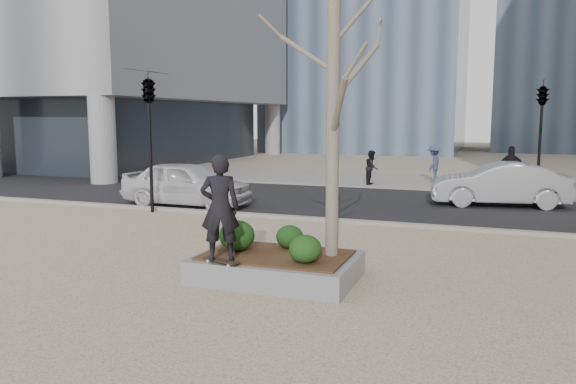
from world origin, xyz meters
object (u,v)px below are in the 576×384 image
(skateboard, at_px, (221,262))
(police_car, at_px, (187,184))
(skateboarder, at_px, (220,208))
(planter, at_px, (277,267))

(skateboard, xyz_separation_m, police_car, (-5.31, 7.91, 0.30))
(skateboarder, bearing_deg, planter, -153.42)
(police_car, bearing_deg, planter, -138.88)
(planter, distance_m, skateboard, 1.18)
(skateboarder, xyz_separation_m, police_car, (-5.31, 7.91, -0.69))
(skateboard, distance_m, police_car, 9.53)
(skateboarder, relative_size, police_car, 0.42)
(skateboarder, distance_m, police_car, 9.55)
(skateboard, bearing_deg, police_car, 142.08)
(skateboarder, height_order, police_car, skateboarder)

